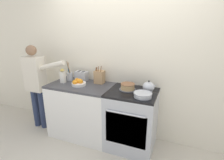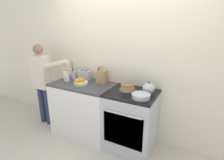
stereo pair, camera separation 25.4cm
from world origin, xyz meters
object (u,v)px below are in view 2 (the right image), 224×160
at_px(layer_cake, 128,87).
at_px(toaster, 85,75).
at_px(fruit_bowl, 81,82).
at_px(milk_carton, 66,75).
at_px(stove_range, 131,121).
at_px(person_baker, 42,79).
at_px(mixing_bowl, 141,96).
at_px(tea_kettle, 149,88).
at_px(knife_block, 102,77).
at_px(utensil_crock, 74,75).

relative_size(layer_cake, toaster, 1.14).
distance_m(fruit_bowl, milk_carton, 0.31).
bearing_deg(stove_range, person_baker, -177.04).
distance_m(stove_range, mixing_bowl, 0.54).
distance_m(layer_cake, tea_kettle, 0.30).
xyz_separation_m(layer_cake, knife_block, (-0.52, 0.13, 0.06)).
relative_size(tea_kettle, milk_carton, 0.85).
bearing_deg(mixing_bowl, toaster, 163.63).
relative_size(toaster, person_baker, 0.15).
height_order(tea_kettle, knife_block, knife_block).
bearing_deg(milk_carton, tea_kettle, 4.84).
relative_size(mixing_bowl, utensil_crock, 0.74).
relative_size(mixing_bowl, toaster, 1.13).
distance_m(tea_kettle, person_baker, 1.94).
height_order(knife_block, milk_carton, knife_block).
height_order(tea_kettle, mixing_bowl, tea_kettle).
height_order(milk_carton, person_baker, person_baker).
bearing_deg(toaster, milk_carton, -134.27).
bearing_deg(mixing_bowl, person_baker, 178.56).
height_order(mixing_bowl, knife_block, knife_block).
bearing_deg(toaster, fruit_bowl, -69.76).
bearing_deg(tea_kettle, fruit_bowl, -173.11).
bearing_deg(knife_block, tea_kettle, -6.31).
xyz_separation_m(utensil_crock, milk_carton, (-0.02, -0.16, 0.04)).
bearing_deg(mixing_bowl, utensil_crock, 168.50).
bearing_deg(milk_carton, toaster, 45.73).
distance_m(knife_block, utensil_crock, 0.55).
relative_size(layer_cake, person_baker, 0.17).
distance_m(knife_block, toaster, 0.35).
bearing_deg(utensil_crock, tea_kettle, -1.79).
distance_m(stove_range, milk_carton, 1.31).
xyz_separation_m(tea_kettle, mixing_bowl, (-0.03, -0.23, -0.04)).
xyz_separation_m(mixing_bowl, person_baker, (-1.89, 0.05, -0.05)).
bearing_deg(layer_cake, knife_block, 165.83).
bearing_deg(stove_range, utensil_crock, 173.33).
bearing_deg(layer_cake, person_baker, -175.06).
bearing_deg(layer_cake, utensil_crock, 175.52).
height_order(stove_range, fruit_bowl, fruit_bowl).
bearing_deg(knife_block, person_baker, -166.14).
distance_m(knife_block, fruit_bowl, 0.35).
distance_m(mixing_bowl, fruit_bowl, 1.06).
relative_size(utensil_crock, person_baker, 0.22).
bearing_deg(knife_block, layer_cake, -14.17).
bearing_deg(utensil_crock, milk_carton, -97.72).
xyz_separation_m(layer_cake, toaster, (-0.87, 0.15, 0.03)).
distance_m(mixing_bowl, toaster, 1.19).
xyz_separation_m(knife_block, toaster, (-0.35, 0.01, -0.03)).
bearing_deg(fruit_bowl, toaster, 110.24).
relative_size(layer_cake, tea_kettle, 1.22).
height_order(tea_kettle, utensil_crock, utensil_crock).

